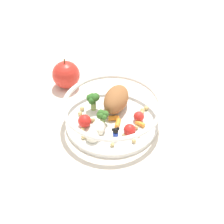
# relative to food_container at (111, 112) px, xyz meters

# --- Properties ---
(ground_plane) EXTENTS (2.40, 2.40, 0.00)m
(ground_plane) POSITION_rel_food_container_xyz_m (0.02, -0.01, -0.03)
(ground_plane) COLOR silver
(food_container) EXTENTS (0.23, 0.23, 0.07)m
(food_container) POSITION_rel_food_container_xyz_m (0.00, 0.00, 0.00)
(food_container) COLOR white
(food_container) RESTS_ON ground_plane
(loose_apple) EXTENTS (0.07, 0.07, 0.09)m
(loose_apple) POSITION_rel_food_container_xyz_m (-0.10, -0.16, 0.00)
(loose_apple) COLOR red
(loose_apple) RESTS_ON ground_plane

